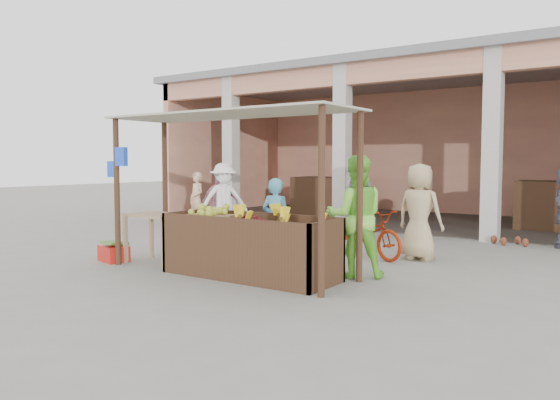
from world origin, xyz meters
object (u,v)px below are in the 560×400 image
Objects in this scene: red_crate at (114,254)px; vendor_green at (356,213)px; side_table at (157,222)px; motorcycle at (367,232)px; fruit_stall at (250,250)px; vendor_blue at (276,219)px.

vendor_green is (3.90, 1.17, 0.80)m from red_crate.
motorcycle is (2.63, 2.42, -0.23)m from side_table.
fruit_stall is 1.95m from side_table.
vendor_blue reaches higher than side_table.
side_table is 0.96m from red_crate.
motorcycle is at bearing 73.95° from fruit_stall.
fruit_stall is 2.54m from motorcycle.
fruit_stall is at bearing -175.63° from motorcycle.
red_crate is (-0.72, -0.31, -0.54)m from side_table.
motorcycle reaches higher than fruit_stall.
fruit_stall is 5.17× the size of red_crate.
vendor_blue is (-0.18, 0.92, 0.35)m from fruit_stall.
side_table is 3.31m from vendor_green.
side_table is 0.70× the size of vendor_blue.
fruit_stall reaches higher than red_crate.
motorcycle is at bearing 53.73° from red_crate.
vendor_blue is 0.81× the size of vendor_green.
red_crate is 2.83m from vendor_blue.
fruit_stall is 1.54× the size of motorcycle.
vendor_green is at bearing 34.68° from fruit_stall.
vendor_blue is 1.78m from motorcycle.
vendor_blue reaches higher than motorcycle.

